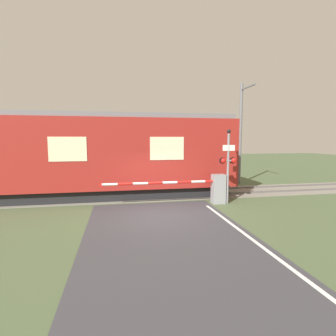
{
  "coord_description": "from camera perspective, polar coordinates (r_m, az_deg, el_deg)",
  "views": [
    {
      "loc": [
        -1.53,
        -10.12,
        3.05
      ],
      "look_at": [
        0.8,
        2.02,
        1.67
      ],
      "focal_mm": 28.0,
      "sensor_mm": 36.0,
      "label": 1
    }
  ],
  "objects": [
    {
      "name": "ground_plane",
      "position": [
        10.68,
        -2.19,
        -10.25
      ],
      "size": [
        80.0,
        80.0,
        0.0
      ],
      "primitive_type": "plane",
      "color": "#475638"
    },
    {
      "name": "catenary_pole",
      "position": [
        18.36,
        15.54,
        7.52
      ],
      "size": [
        0.2,
        1.9,
        6.7
      ],
      "color": "slate",
      "rests_on": "ground_plane"
    },
    {
      "name": "crossing_barrier",
      "position": [
        12.51,
        9.15,
        -4.3
      ],
      "size": [
        5.75,
        0.44,
        1.39
      ],
      "color": "gray",
      "rests_on": "ground_plane"
    },
    {
      "name": "train",
      "position": [
        14.17,
        -19.86,
        2.54
      ],
      "size": [
        16.56,
        3.1,
        4.31
      ],
      "color": "black",
      "rests_on": "ground_plane"
    },
    {
      "name": "track_bed",
      "position": [
        14.38,
        -4.53,
        -5.82
      ],
      "size": [
        36.0,
        3.2,
        0.13
      ],
      "color": "slate",
      "rests_on": "ground_plane"
    },
    {
      "name": "signal_post",
      "position": [
        12.52,
        12.97,
        1.29
      ],
      "size": [
        0.81,
        0.26,
        3.49
      ],
      "color": "gray",
      "rests_on": "ground_plane"
    }
  ]
}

